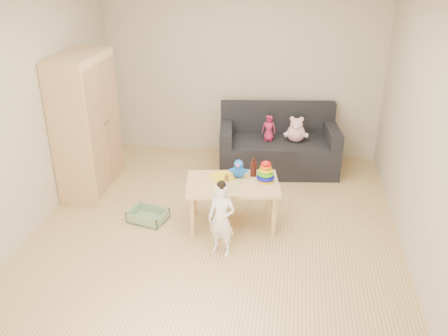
% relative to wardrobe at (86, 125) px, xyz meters
% --- Properties ---
extents(room, '(4.50, 4.50, 4.50)m').
position_rel_wardrobe_xyz_m(room, '(1.75, -0.74, 0.42)').
color(room, '#D8B974').
rests_on(room, ground).
extents(wardrobe, '(0.49, 0.97, 1.75)m').
position_rel_wardrobe_xyz_m(wardrobe, '(0.00, 0.00, 0.00)').
color(wardrobe, tan).
rests_on(wardrobe, ground).
extents(sofa, '(1.70, 1.01, 0.45)m').
position_rel_wardrobe_xyz_m(sofa, '(2.34, 0.94, -0.65)').
color(sofa, black).
rests_on(sofa, ground).
extents(play_table, '(1.10, 0.80, 0.53)m').
position_rel_wardrobe_xyz_m(play_table, '(1.91, -0.60, -0.61)').
color(play_table, '#EEBC82').
rests_on(play_table, ground).
extents(storage_bin, '(0.48, 0.41, 0.12)m').
position_rel_wardrobe_xyz_m(storage_bin, '(0.93, -0.66, -0.82)').
color(storage_bin, gray).
rests_on(storage_bin, ground).
extents(toddler, '(0.34, 0.27, 0.79)m').
position_rel_wardrobe_xyz_m(toddler, '(1.87, -1.16, -0.48)').
color(toddler, white).
rests_on(toddler, ground).
extents(pink_bear, '(0.33, 0.30, 0.30)m').
position_rel_wardrobe_xyz_m(pink_bear, '(2.57, 0.92, -0.27)').
color(pink_bear, '#F9B8CA').
rests_on(pink_bear, sofa).
extents(doll, '(0.19, 0.13, 0.36)m').
position_rel_wardrobe_xyz_m(doll, '(2.20, 0.89, -0.24)').
color(doll, '#B0214D').
rests_on(doll, sofa).
extents(ring_stacker, '(0.20, 0.20, 0.23)m').
position_rel_wardrobe_xyz_m(ring_stacker, '(2.26, -0.50, -0.25)').
color(ring_stacker, '#E4B50C').
rests_on(ring_stacker, play_table).
extents(brown_bottle, '(0.07, 0.07, 0.21)m').
position_rel_wardrobe_xyz_m(brown_bottle, '(2.12, -0.39, -0.26)').
color(brown_bottle, black).
rests_on(brown_bottle, play_table).
extents(blue_plush, '(0.22, 0.20, 0.22)m').
position_rel_wardrobe_xyz_m(blue_plush, '(1.96, -0.45, -0.24)').
color(blue_plush, '#1C6FFC').
rests_on(blue_plush, play_table).
extents(wooden_figure, '(0.05, 0.05, 0.11)m').
position_rel_wardrobe_xyz_m(wooden_figure, '(1.84, -0.62, -0.29)').
color(wooden_figure, brown).
rests_on(wooden_figure, play_table).
extents(yellow_book, '(0.30, 0.30, 0.02)m').
position_rel_wardrobe_xyz_m(yellow_book, '(1.77, -0.48, -0.34)').
color(yellow_book, yellow).
rests_on(yellow_book, play_table).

